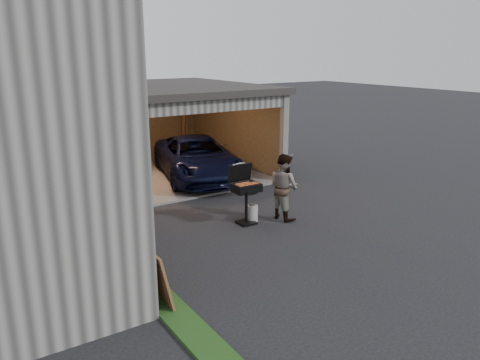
% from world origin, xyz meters
% --- Properties ---
extents(ground, '(80.00, 80.00, 0.00)m').
position_xyz_m(ground, '(0.00, 0.00, 0.00)').
color(ground, black).
rests_on(ground, ground).
extents(groundcover_strip, '(0.50, 8.00, 0.06)m').
position_xyz_m(groundcover_strip, '(-2.25, -1.00, 0.03)').
color(groundcover_strip, '#193814').
rests_on(groundcover_strip, ground).
extents(garage, '(6.80, 6.30, 2.90)m').
position_xyz_m(garage, '(0.76, 6.79, 1.87)').
color(garage, '#605E59').
rests_on(garage, ground).
extents(minivan, '(3.19, 4.96, 1.27)m').
position_xyz_m(minivan, '(1.82, 5.31, 0.64)').
color(minivan, black).
rests_on(minivan, ground).
extents(woman, '(0.53, 0.67, 1.62)m').
position_xyz_m(woman, '(-2.10, 0.38, 0.81)').
color(woman, silver).
rests_on(woman, ground).
extents(man, '(0.68, 0.83, 1.60)m').
position_xyz_m(man, '(1.86, 0.98, 0.80)').
color(man, '#4A351D').
rests_on(man, ground).
extents(bbq_grill, '(0.63, 0.55, 1.40)m').
position_xyz_m(bbq_grill, '(0.90, 1.19, 0.83)').
color(bbq_grill, black).
rests_on(bbq_grill, ground).
extents(propane_tank, '(0.35, 0.35, 0.40)m').
position_xyz_m(propane_tank, '(1.11, 1.21, 0.20)').
color(propane_tank, '#B8B8B4').
rests_on(propane_tank, ground).
extents(plywood_panel, '(0.25, 0.89, 0.98)m').
position_xyz_m(plywood_panel, '(-2.34, -1.08, 0.49)').
color(plywood_panel, brown).
rests_on(plywood_panel, ground).
extents(hand_truck, '(0.41, 0.36, 0.94)m').
position_xyz_m(hand_truck, '(3.88, 3.15, 0.18)').
color(hand_truck, gray).
rests_on(hand_truck, ground).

